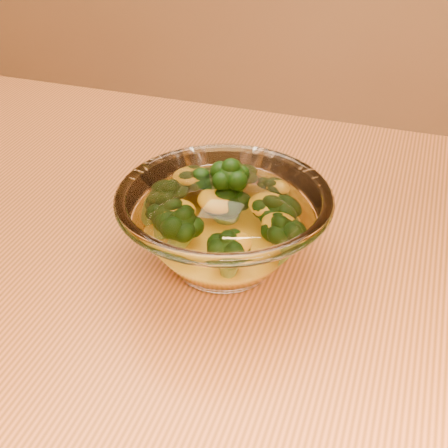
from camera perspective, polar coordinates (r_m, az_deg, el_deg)
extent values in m
cube|color=#BB6638|center=(0.55, 6.30, -10.23)|extent=(1.20, 0.80, 0.04)
cylinder|color=brown|center=(1.21, -16.70, -6.09)|extent=(0.06, 0.06, 0.71)
ellipsoid|color=white|center=(0.58, 0.00, -3.37)|extent=(0.08, 0.08, 0.02)
torus|color=white|center=(0.54, 0.00, 2.46)|extent=(0.19, 0.19, 0.01)
ellipsoid|color=#FAA815|center=(0.57, 0.00, -1.83)|extent=(0.10, 0.10, 0.03)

